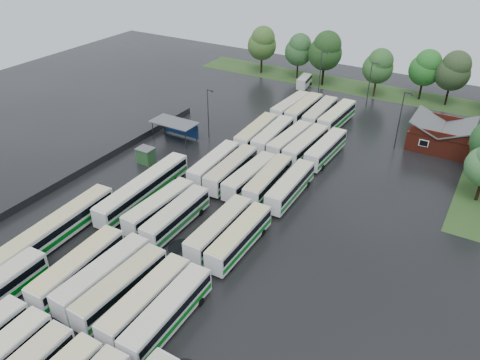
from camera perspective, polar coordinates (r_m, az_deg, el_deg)
The scene contains 45 objects.
ground at distance 61.28m, azimuth -7.39°, elevation -6.50°, with size 160.00×160.00×0.00m, color black.
brick_building at distance 87.92m, azimuth 23.26°, elevation 4.78°, with size 10.07×8.60×5.39m.
wash_shed at distance 83.97m, azimuth -7.87°, elevation 6.77°, with size 8.20×4.20×3.58m.
utility_hut at distance 77.71m, azimuth -11.41°, elevation 2.97°, with size 2.70×2.20×2.62m.
grass_strip_north at distance 112.65m, azimuth 14.07°, elevation 10.88°, with size 80.00×10.00×0.01m, color #28461A.
west_fence at distance 79.10m, azimuth -16.81°, elevation 2.13°, with size 0.10×50.00×1.20m, color #2D2D30.
bus_r1c0 at distance 55.85m, azimuth -19.09°, elevation -10.07°, with size 3.19×12.57×3.47m.
bus_r1c1 at distance 54.06m, azimuth -16.30°, elevation -11.12°, with size 2.90×12.37×3.43m.
bus_r1c2 at distance 52.31m, azimuth -14.27°, elevation -12.53°, with size 2.88×12.01×3.32m.
bus_r1c3 at distance 50.31m, azimuth -11.35°, elevation -14.17°, with size 2.69×12.15×3.37m.
bus_r1c4 at distance 48.75m, azimuth -8.76°, elevation -15.68°, with size 2.88×12.22×3.38m.
bus_r2c0 at distance 63.45m, azimuth -9.78°, elevation -3.25°, with size 2.97×11.94×3.30m.
bus_r2c1 at distance 61.37m, azimuth -7.77°, elevation -4.36°, with size 2.68×11.89×3.30m.
bus_r2c3 at distance 58.61m, azimuth -2.52°, elevation -5.94°, with size 2.67×12.11×3.37m.
bus_r2c4 at distance 57.20m, azimuth -0.03°, elevation -6.99°, with size 2.65×12.02×3.34m.
bus_r3c0 at distance 72.66m, azimuth -3.14°, elevation 1.96°, with size 3.07×12.05×3.32m.
bus_r3c1 at distance 70.99m, azimuth -1.05°, elevation 1.30°, with size 2.92×12.31×3.41m.
bus_r3c2 at distance 69.37m, azimuth 1.23°, elevation 0.46°, with size 2.90×11.91×3.29m.
bus_r3c3 at distance 68.53m, azimuth 3.48°, elevation 0.01°, with size 3.03×12.06×3.33m.
bus_r3c4 at distance 67.28m, azimuth 6.17°, elevation -0.76°, with size 2.79×12.05×3.34m.
bus_r4c0 at distance 82.58m, azimuth 2.05°, elevation 5.78°, with size 3.18×12.45×3.44m.
bus_r4c1 at distance 81.53m, azimuth 4.03°, elevation 5.37°, with size 3.11×12.41×3.43m.
bus_r4c2 at distance 80.27m, azimuth 6.09°, elevation 4.79°, with size 3.10×12.03×3.32m.
bus_r4c3 at distance 79.01m, azimuth 8.03°, elevation 4.25°, with size 3.14×12.39×3.42m.
bus_r4c4 at distance 78.39m, azimuth 10.40°, elevation 3.75°, with size 2.87×11.95×3.31m.
bus_r5c0 at distance 94.09m, azimuth 6.20°, elevation 8.85°, with size 3.16×12.18×3.36m.
bus_r5c1 at distance 93.03m, azimuth 7.79°, elevation 8.50°, with size 2.74×12.39×3.44m.
bus_r5c2 at distance 91.86m, azimuth 9.73°, elevation 8.03°, with size 2.81×12.25×3.40m.
bus_r5c3 at distance 90.86m, azimuth 11.72°, elevation 7.57°, with size 3.14×12.42×3.43m.
artic_bus_west_b at distance 67.79m, azimuth -11.65°, elevation -0.98°, with size 3.10×18.14×3.35m.
artic_bus_west_c at distance 62.70m, azimuth -21.57°, elevation -5.64°, with size 3.39×18.38×3.39m.
minibus at distance 110.33m, azimuth 7.83°, elevation 11.84°, with size 2.76×5.84×2.46m.
tree_north_0 at distance 117.46m, azimuth 2.74°, elevation 16.35°, with size 6.97×6.97×11.54m.
tree_north_1 at distance 114.61m, azimuth 7.21°, elevation 15.51°, with size 6.47×6.47×10.72m.
tree_north_2 at distance 110.22m, azimuth 10.42°, elevation 15.27°, with size 7.58×7.58×12.55m.
tree_north_3 at distance 105.96m, azimuth 16.56°, elevation 13.20°, with size 6.44×6.44×10.66m.
tree_north_4 at distance 107.45m, azimuth 21.73°, elevation 12.62°, with size 6.58×6.58×10.90m.
tree_north_5 at distance 106.15m, azimuth 24.62°, elevation 12.04°, with size 6.97×6.97×11.54m.
lamp_post_ne at distance 83.24m, azimuth 19.04°, elevation 7.33°, with size 1.58×0.31×10.25m.
lamp_post_nw at distance 83.41m, azimuth -3.85°, elevation 8.53°, with size 1.40×0.27×9.06m.
lamp_post_back_w at distance 103.46m, azimuth 9.84°, elevation 12.96°, with size 1.53×0.30×9.94m.
lamp_post_back_e at distance 100.28m, azimuth 15.59°, elevation 11.51°, with size 1.45×0.28×9.40m.
puddle_0 at distance 53.76m, azimuth -24.53°, elevation -16.19°, with size 4.05×4.05×0.01m, color black.
puddle_2 at distance 66.45m, azimuth -14.08°, elevation -3.95°, with size 7.88×7.88×0.01m, color black.
puddle_3 at distance 58.97m, azimuth -7.01°, elevation -8.20°, with size 3.68×3.68×0.01m, color black.
Camera 1 is at (31.28, -37.48, 37.04)m, focal length 35.00 mm.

